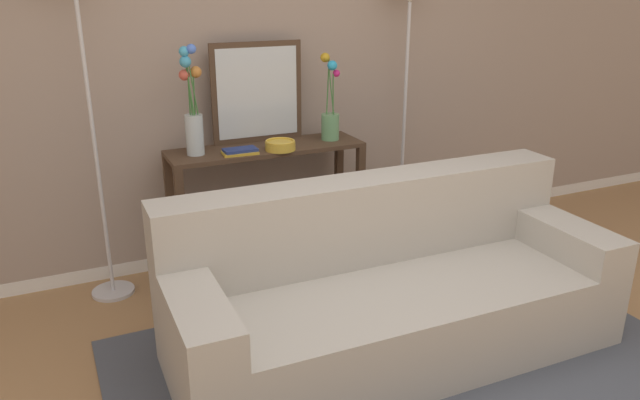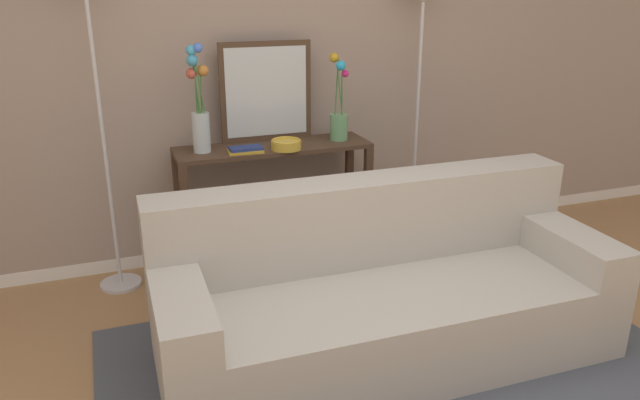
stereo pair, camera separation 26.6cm
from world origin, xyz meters
TOP-DOWN VIEW (x-y plane):
  - back_wall at (0.00, 2.39)m, footprint 12.00×0.15m
  - area_rug at (0.22, 0.70)m, footprint 2.90×1.71m
  - couch at (0.22, 0.86)m, footprint 2.33×0.92m
  - console_table at (-0.02, 2.03)m, footprint 1.26×0.37m
  - floor_lamp_left at (-1.05, 2.10)m, footprint 0.28×0.28m
  - floor_lamp_right at (1.06, 2.10)m, footprint 0.28×0.28m
  - wall_mirror at (-0.01, 2.19)m, footprint 0.61×0.02m
  - vase_tall_flowers at (-0.48, 2.03)m, footprint 0.13×0.12m
  - vase_short_flowers at (0.43, 2.03)m, footprint 0.12×0.13m
  - fruit_bowl at (0.03, 1.91)m, footprint 0.19×0.19m
  - book_stack at (-0.23, 1.93)m, footprint 0.22×0.14m
  - book_row_under_console at (-0.35, 2.03)m, footprint 0.38×0.17m

SIDE VIEW (x-z plane):
  - area_rug at x=0.22m, z-range 0.00..0.01m
  - book_row_under_console at x=-0.35m, z-range -0.01..0.12m
  - couch at x=0.22m, z-range -0.13..0.75m
  - console_table at x=-0.02m, z-range 0.16..1.01m
  - book_stack at x=-0.23m, z-range 0.86..0.89m
  - fruit_bowl at x=0.03m, z-range 0.86..0.92m
  - vase_short_flowers at x=0.43m, z-range 0.74..1.31m
  - vase_tall_flowers at x=-0.48m, z-range 0.79..1.45m
  - wall_mirror at x=-0.01m, z-range 0.86..1.50m
  - floor_lamp_right at x=1.06m, z-range 0.52..2.35m
  - back_wall at x=0.00m, z-range 0.00..2.99m
  - floor_lamp_left at x=-1.05m, z-range 0.54..2.45m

